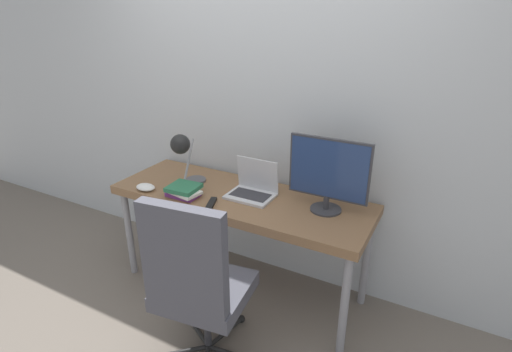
{
  "coord_description": "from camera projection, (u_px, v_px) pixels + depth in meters",
  "views": [
    {
      "loc": [
        1.25,
        -1.79,
        1.93
      ],
      "look_at": [
        0.14,
        0.28,
        0.94
      ],
      "focal_mm": 28.0,
      "sensor_mm": 36.0,
      "label": 1
    }
  ],
  "objects": [
    {
      "name": "laptop",
      "position": [
        253.0,
        189.0,
        2.68
      ],
      "size": [
        0.31,
        0.23,
        0.24
      ],
      "color": "silver",
      "rests_on": "desk"
    },
    {
      "name": "game_controller",
      "position": [
        146.0,
        187.0,
        2.78
      ],
      "size": [
        0.14,
        0.1,
        0.04
      ],
      "color": "white",
      "rests_on": "desk"
    },
    {
      "name": "ground_plane",
      "position": [
        219.0,
        311.0,
        2.75
      ],
      "size": [
        12.0,
        12.0,
        0.0
      ],
      "primitive_type": "plane",
      "color": "#70665B"
    },
    {
      "name": "wall_back",
      "position": [
        266.0,
        105.0,
        2.8
      ],
      "size": [
        8.0,
        0.05,
        2.6
      ],
      "color": "silver",
      "rests_on": "ground_plane"
    },
    {
      "name": "office_chair",
      "position": [
        196.0,
        281.0,
        2.14
      ],
      "size": [
        0.62,
        0.62,
        1.08
      ],
      "color": "black",
      "rests_on": "ground_plane"
    },
    {
      "name": "desk_lamp",
      "position": [
        183.0,
        149.0,
        2.71
      ],
      "size": [
        0.15,
        0.29,
        0.39
      ],
      "color": "#4C4C51",
      "rests_on": "desk"
    },
    {
      "name": "monitor",
      "position": [
        329.0,
        173.0,
        2.41
      ],
      "size": [
        0.5,
        0.2,
        0.47
      ],
      "color": "#333338",
      "rests_on": "desk"
    },
    {
      "name": "desk",
      "position": [
        240.0,
        204.0,
        2.73
      ],
      "size": [
        1.79,
        0.62,
        0.76
      ],
      "color": "brown",
      "rests_on": "ground_plane"
    },
    {
      "name": "tv_remote",
      "position": [
        211.0,
        204.0,
        2.57
      ],
      "size": [
        0.09,
        0.17,
        0.02
      ],
      "color": "black",
      "rests_on": "desk"
    },
    {
      "name": "book_stack",
      "position": [
        183.0,
        191.0,
        2.68
      ],
      "size": [
        0.25,
        0.2,
        0.08
      ],
      "color": "#753384",
      "rests_on": "desk"
    }
  ]
}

